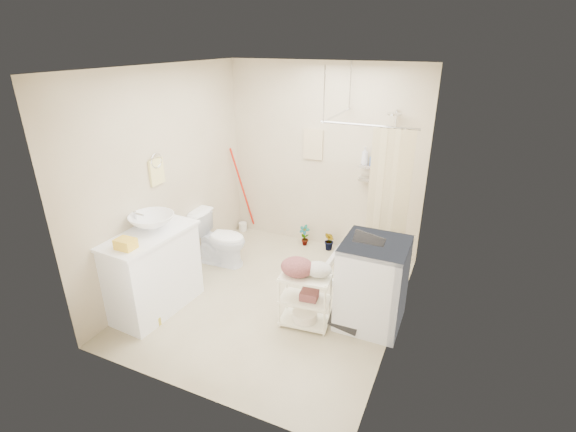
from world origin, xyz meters
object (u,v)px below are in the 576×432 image
at_px(vanity, 152,271).
at_px(laundry_rack, 305,296).
at_px(washing_machine, 372,284).
at_px(toilet, 220,238).

xyz_separation_m(vanity, laundry_rack, (1.67, 0.41, -0.11)).
xyz_separation_m(vanity, washing_machine, (2.30, 0.75, 0.01)).
distance_m(toilet, washing_machine, 2.23).
height_order(toilet, laundry_rack, toilet).
bearing_deg(washing_machine, toilet, 168.24).
bearing_deg(toilet, washing_machine, -104.49).
bearing_deg(toilet, laundry_rack, -119.59).
distance_m(toilet, laundry_rack, 1.74).
bearing_deg(vanity, toilet, 88.07).
bearing_deg(laundry_rack, vanity, -172.62).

